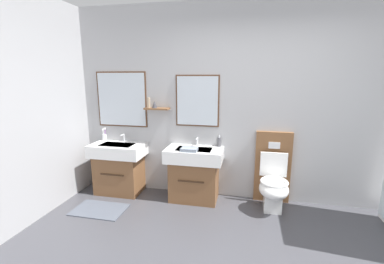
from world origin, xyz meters
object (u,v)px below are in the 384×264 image
at_px(vanity_sink_left, 119,166).
at_px(folded_hand_towel, 189,149).
at_px(soap_dispenser, 219,142).
at_px(vanity_sink_right, 194,172).
at_px(toilet, 273,180).
at_px(toothbrush_cup, 104,137).

bearing_deg(vanity_sink_left, folded_hand_towel, -7.35).
relative_size(vanity_sink_left, folded_hand_towel, 3.57).
xyz_separation_m(vanity_sink_left, soap_dispenser, (1.48, 0.18, 0.42)).
height_order(vanity_sink_right, folded_hand_towel, folded_hand_towel).
bearing_deg(toilet, folded_hand_towel, -172.41).
bearing_deg(soap_dispenser, vanity_sink_left, -173.25).
relative_size(toilet, folded_hand_towel, 4.55).
xyz_separation_m(vanity_sink_right, folded_hand_towel, (-0.04, -0.14, 0.37)).
height_order(toilet, soap_dispenser, toilet).
relative_size(toilet, soap_dispenser, 5.98).
xyz_separation_m(toilet, soap_dispenser, (-0.75, 0.17, 0.45)).
height_order(vanity_sink_left, vanity_sink_right, same).
bearing_deg(vanity_sink_right, folded_hand_towel, -105.53).
xyz_separation_m(vanity_sink_left, vanity_sink_right, (1.16, 0.00, 0.00)).
height_order(toilet, toothbrush_cup, toilet).
relative_size(toothbrush_cup, folded_hand_towel, 0.91).
height_order(vanity_sink_right, toothbrush_cup, toothbrush_cup).
bearing_deg(soap_dispenser, vanity_sink_right, -151.53).
bearing_deg(folded_hand_towel, toothbrush_cup, 167.80).
xyz_separation_m(vanity_sink_right, toilet, (1.07, 0.00, -0.03)).
distance_m(vanity_sink_right, toothbrush_cup, 1.53).
height_order(vanity_sink_right, toilet, toilet).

